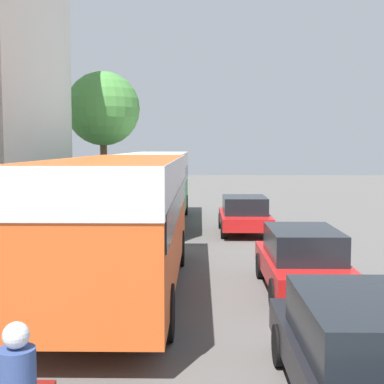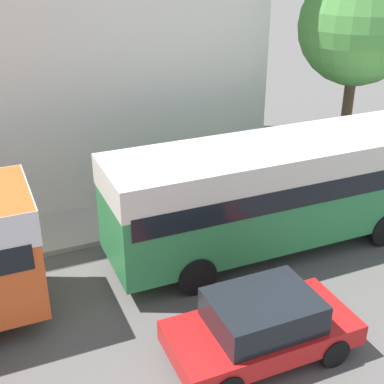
{
  "view_description": "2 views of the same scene",
  "coord_description": "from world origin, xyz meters",
  "views": [
    {
      "loc": [
        -0.16,
        -2.36,
        3.39
      ],
      "look_at": [
        -0.49,
        18.09,
        1.62
      ],
      "focal_mm": 50.0,
      "sensor_mm": 36.0,
      "label": 1
    },
    {
      "loc": [
        8.91,
        13.56,
        7.94
      ],
      "look_at": [
        -1.99,
        18.25,
        2.2
      ],
      "focal_mm": 50.0,
      "sensor_mm": 36.0,
      "label": 2
    }
  ],
  "objects": [
    {
      "name": "pedestrian_near_curb",
      "position": [
        -4.44,
        23.39,
        1.01
      ],
      "size": [
        0.42,
        0.42,
        1.7
      ],
      "color": "#232838",
      "rests_on": "sidewalk"
    },
    {
      "name": "street_tree",
      "position": [
        -5.21,
        25.41,
        5.29
      ],
      "size": [
        3.82,
        3.82,
        7.07
      ],
      "color": "brown",
      "rests_on": "sidewalk"
    },
    {
      "name": "car_distant",
      "position": [
        1.55,
        18.28,
        0.75
      ],
      "size": [
        1.93,
        3.88,
        1.43
      ],
      "color": "red",
      "rests_on": "ground_plane"
    },
    {
      "name": "building_far_terrace",
      "position": [
        -9.46,
        18.36,
        5.72
      ],
      "size": [
        6.52,
        8.77,
        11.44
      ],
      "color": "silver",
      "rests_on": "ground_plane"
    },
    {
      "name": "bus_following",
      "position": [
        -2.04,
        20.79,
        2.0
      ],
      "size": [
        2.51,
        9.35,
        3.09
      ],
      "color": "#2D8447",
      "rests_on": "ground_plane"
    }
  ]
}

